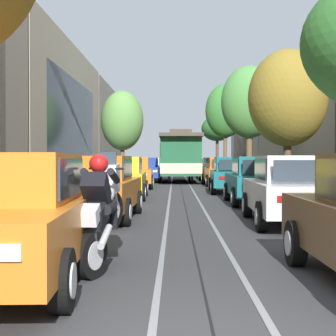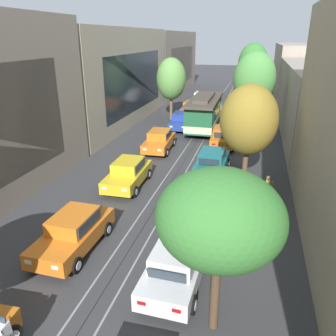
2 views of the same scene
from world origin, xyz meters
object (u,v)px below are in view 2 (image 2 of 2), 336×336
object	(u,v)px
parked_car_orange_second_left	(73,232)
parked_car_orange_fifth_right	(223,136)
parked_car_teal_mid_right	(202,199)
street_tree_kerb_right_second	(249,120)
street_tree_kerb_right_fourth	(253,64)
parked_car_yellow_mid_left	(128,173)
parked_car_teal_fourth_right	(212,162)
parked_car_blue_fifth_left	(181,121)
parked_car_teal_sixth_right	(229,122)
parked_car_orange_fourth_left	(159,141)
pedestrian_on_left_pavement	(260,110)
parked_car_orange_sixth_left	(191,108)
pedestrian_on_right_pavement	(267,187)
street_tree_kerb_right_mid	(254,79)
street_tree_kerb_right_far	(256,64)
street_tree_kerb_left_second	(171,79)
cable_car_trolley	(204,113)
street_tree_kerb_right_near	(220,219)
parked_car_yellow_far_right	(234,109)
parked_car_white_far_left	(201,98)
parked_car_white_second_right	(177,264)

from	to	relation	value
parked_car_orange_second_left	parked_car_orange_fifth_right	size ratio (longest dim) A/B	1.00
parked_car_teal_mid_right	street_tree_kerb_right_second	world-z (taller)	street_tree_kerb_right_second
street_tree_kerb_right_second	street_tree_kerb_right_fourth	size ratio (longest dim) A/B	0.78
parked_car_yellow_mid_left	parked_car_teal_fourth_right	size ratio (longest dim) A/B	1.00
parked_car_orange_second_left	parked_car_yellow_mid_left	size ratio (longest dim) A/B	1.00
parked_car_blue_fifth_left	parked_car_teal_fourth_right	world-z (taller)	same
parked_car_yellow_mid_left	parked_car_teal_sixth_right	distance (m)	15.38
parked_car_orange_fourth_left	pedestrian_on_left_pavement	xyz separation A→B (m)	(7.62, 13.46, 0.12)
parked_car_orange_sixth_left	street_tree_kerb_right_second	world-z (taller)	street_tree_kerb_right_second
pedestrian_on_left_pavement	pedestrian_on_right_pavement	bearing A→B (deg)	-88.84
parked_car_yellow_mid_left	street_tree_kerb_right_fourth	bearing A→B (deg)	75.09
parked_car_orange_fifth_right	street_tree_kerb_right_mid	distance (m)	5.76
parked_car_blue_fifth_left	street_tree_kerb_right_second	world-z (taller)	street_tree_kerb_right_second
parked_car_blue_fifth_left	parked_car_teal_fourth_right	xyz separation A→B (m)	(4.39, -10.64, 0.00)
street_tree_kerb_right_far	pedestrian_on_left_pavement	xyz separation A→B (m)	(1.03, -14.39, -3.75)
parked_car_teal_fourth_right	parked_car_orange_fifth_right	distance (m)	6.17
parked_car_teal_fourth_right	street_tree_kerb_right_mid	distance (m)	10.61
street_tree_kerb_left_second	cable_car_trolley	distance (m)	6.09
parked_car_blue_fifth_left	street_tree_kerb_right_far	bearing A→B (deg)	73.15
street_tree_kerb_right_near	parked_car_teal_sixth_right	bearing A→B (deg)	93.78
parked_car_yellow_far_right	street_tree_kerb_right_near	size ratio (longest dim) A/B	0.84
parked_car_yellow_mid_left	parked_car_orange_fourth_left	xyz separation A→B (m)	(-0.05, 6.95, 0.00)
parked_car_yellow_mid_left	street_tree_kerb_right_second	bearing A→B (deg)	14.87
parked_car_white_far_left	street_tree_kerb_right_second	distance (m)	26.22
parked_car_orange_sixth_left	parked_car_orange_fourth_left	bearing A→B (deg)	-89.95
parked_car_teal_mid_right	pedestrian_on_right_pavement	bearing A→B (deg)	33.76
parked_car_orange_fifth_right	street_tree_kerb_right_second	size ratio (longest dim) A/B	0.73
pedestrian_on_left_pavement	parked_car_orange_fifth_right	bearing A→B (deg)	-104.84
parked_car_white_far_left	parked_car_white_second_right	bearing A→B (deg)	-82.05
parked_car_orange_fifth_right	street_tree_kerb_right_fourth	size ratio (longest dim) A/B	0.57
parked_car_teal_mid_right	street_tree_kerb_left_second	xyz separation A→B (m)	(-6.54, 19.84, 3.45)
parked_car_blue_fifth_left	street_tree_kerb_right_near	size ratio (longest dim) A/B	0.85
parked_car_orange_fifth_right	street_tree_kerb_left_second	world-z (taller)	street_tree_kerb_left_second
parked_car_orange_fourth_left	street_tree_kerb_left_second	bearing A→B (deg)	99.04
street_tree_kerb_right_far	cable_car_trolley	xyz separation A→B (m)	(-4.16, -20.93, -3.01)
street_tree_kerb_right_mid	street_tree_kerb_right_far	world-z (taller)	street_tree_kerb_right_mid
cable_car_trolley	street_tree_kerb_left_second	bearing A→B (deg)	138.22
street_tree_kerb_right_mid	parked_car_white_far_left	bearing A→B (deg)	115.50
parked_car_orange_second_left	parked_car_yellow_far_right	bearing A→B (deg)	80.43
street_tree_kerb_right_far	parked_car_teal_fourth_right	bearing A→B (deg)	-93.55
parked_car_blue_fifth_left	pedestrian_on_left_pavement	bearing A→B (deg)	41.65
parked_car_white_second_right	parked_car_teal_sixth_right	bearing A→B (deg)	90.05
parked_car_orange_second_left	parked_car_yellow_mid_left	world-z (taller)	same
parked_car_yellow_mid_left	parked_car_orange_fourth_left	world-z (taller)	same
pedestrian_on_left_pavement	cable_car_trolley	bearing A→B (deg)	-128.43
street_tree_kerb_right_near	street_tree_kerb_right_far	distance (m)	44.10
parked_car_orange_fifth_right	street_tree_kerb_right_second	bearing A→B (deg)	-74.91
street_tree_kerb_right_near	pedestrian_on_right_pavement	size ratio (longest dim) A/B	3.37
parked_car_orange_sixth_left	pedestrian_on_right_pavement	size ratio (longest dim) A/B	2.82
street_tree_kerb_right_near	street_tree_kerb_right_mid	distance (m)	22.04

